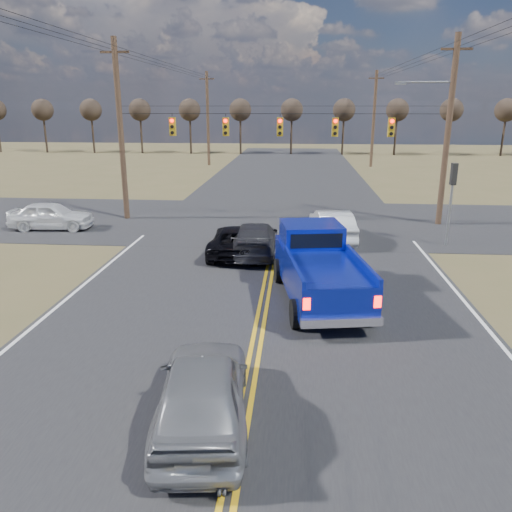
# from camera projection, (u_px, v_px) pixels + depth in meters

# --- Properties ---
(ground) EXTENTS (160.00, 160.00, 0.00)m
(ground) POSITION_uv_depth(u_px,v_px,m) (248.00, 390.00, 11.69)
(ground) COLOR brown
(ground) RESTS_ON ground
(road_main) EXTENTS (14.00, 120.00, 0.02)m
(road_main) POSITION_uv_depth(u_px,v_px,m) (271.00, 263.00, 21.24)
(road_main) COLOR #28282B
(road_main) RESTS_ON ground
(road_cross) EXTENTS (120.00, 12.00, 0.02)m
(road_cross) POSITION_uv_depth(u_px,v_px,m) (279.00, 221.00, 28.87)
(road_cross) COLOR #28282B
(road_cross) RESTS_ON ground
(signal_gantry) EXTENTS (19.60, 4.83, 10.00)m
(signal_gantry) POSITION_uv_depth(u_px,v_px,m) (289.00, 132.00, 27.17)
(signal_gantry) COLOR #473323
(signal_gantry) RESTS_ON ground
(utility_poles) EXTENTS (19.60, 58.32, 10.00)m
(utility_poles) POSITION_uv_depth(u_px,v_px,m) (279.00, 129.00, 26.41)
(utility_poles) COLOR #473323
(utility_poles) RESTS_ON ground
(treeline) EXTENTS (87.00, 117.80, 7.40)m
(treeline) POSITION_uv_depth(u_px,v_px,m) (285.00, 116.00, 35.78)
(treeline) COLOR #33261C
(treeline) RESTS_ON ground
(pickup_truck) EXTENTS (3.32, 6.57, 2.36)m
(pickup_truck) POSITION_uv_depth(u_px,v_px,m) (318.00, 267.00, 16.92)
(pickup_truck) COLOR black
(pickup_truck) RESTS_ON ground
(silver_suv) EXTENTS (2.37, 4.80, 1.57)m
(silver_suv) POSITION_uv_depth(u_px,v_px,m) (203.00, 391.00, 10.25)
(silver_suv) COLOR gray
(silver_suv) RESTS_ON ground
(black_suv) EXTENTS (2.18, 4.69, 1.30)m
(black_suv) POSITION_uv_depth(u_px,v_px,m) (236.00, 240.00, 22.28)
(black_suv) COLOR black
(black_suv) RESTS_ON ground
(white_car_queue) EXTENTS (2.18, 4.84, 1.54)m
(white_car_queue) POSITION_uv_depth(u_px,v_px,m) (332.00, 225.00, 24.53)
(white_car_queue) COLOR silver
(white_car_queue) RESTS_ON ground
(dgrey_car_queue) EXTENTS (2.17, 5.00, 1.43)m
(dgrey_car_queue) POSITION_uv_depth(u_px,v_px,m) (255.00, 239.00, 22.26)
(dgrey_car_queue) COLOR #313136
(dgrey_car_queue) RESTS_ON ground
(cross_car_west) EXTENTS (2.11, 4.50, 1.49)m
(cross_car_west) POSITION_uv_depth(u_px,v_px,m) (51.00, 216.00, 26.82)
(cross_car_west) COLOR white
(cross_car_west) RESTS_ON ground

